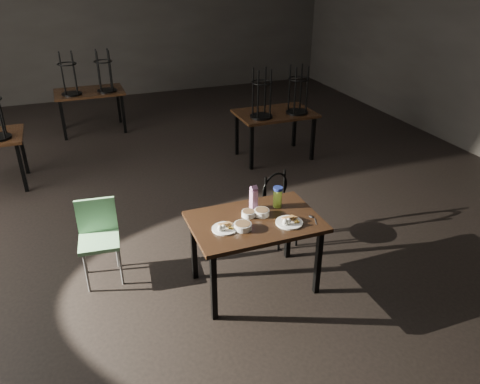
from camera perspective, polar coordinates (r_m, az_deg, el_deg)
name	(u,v)px	position (r m, az deg, el deg)	size (l,w,h in m)	color
room	(166,22)	(5.15, -8.95, 19.76)	(12.00, 12.04, 3.22)	black
main_table	(255,227)	(4.40, 1.85, -4.30)	(1.20, 0.80, 0.75)	black
plate_left	(225,227)	(4.21, -1.89, -4.34)	(0.23, 0.23, 0.08)	white
plate_right	(289,221)	(4.32, 6.01, -3.57)	(0.25, 0.25, 0.08)	white
bowl_near	(248,213)	(4.41, 1.04, -2.63)	(0.13, 0.13, 0.05)	white
bowl_far	(262,212)	(4.42, 2.67, -2.48)	(0.14, 0.14, 0.06)	white
bowl_big	(243,226)	(4.21, 0.34, -4.18)	(0.16, 0.16, 0.06)	white
juice_carton	(254,198)	(4.50, 1.68, -0.72)	(0.07, 0.07, 0.25)	#7E176E
water_bottle	(278,197)	(4.55, 4.61, -0.57)	(0.09, 0.09, 0.21)	#A1D23D
spoon	(311,217)	(4.44, 8.70, -3.06)	(0.05, 0.18, 0.01)	silver
bentwood_chair	(281,203)	(5.21, 4.99, -1.36)	(0.43, 0.42, 0.82)	black
school_chair	(98,233)	(4.83, -16.89, -4.84)	(0.42, 0.42, 0.83)	#69A372
bg_table_right	(276,113)	(7.37, 4.42, 9.59)	(1.20, 0.80, 1.48)	black
bg_table_far	(89,91)	(8.97, -17.92, 11.60)	(1.20, 0.80, 1.48)	black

